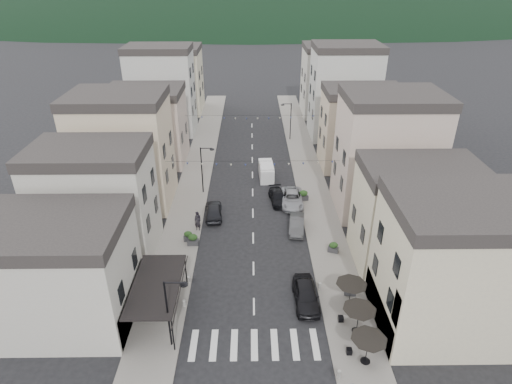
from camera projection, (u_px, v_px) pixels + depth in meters
ground at (255, 367)px, 29.87m from camera, size 700.00×700.00×0.00m
sidewalk_left at (197, 172)px, 58.02m from camera, size 4.00×76.00×0.12m
sidewalk_right at (307, 171)px, 58.18m from camera, size 4.00×76.00×0.12m
hill_backdrop at (251, 6)px, 294.79m from camera, size 640.00×360.00×70.00m
boutique_building at (49, 277)px, 32.24m from camera, size 12.00×8.00×8.00m
bistro_building at (452, 272)px, 31.21m from camera, size 10.00×8.00×10.00m
boutique_awning at (159, 286)px, 32.74m from camera, size 3.77×7.50×3.28m
buildings_row_left at (149, 116)px, 60.18m from camera, size 10.20×54.16×14.00m
buildings_row_right at (356, 116)px, 59.37m from camera, size 10.20×54.16×14.50m
cafe_terrace at (359, 312)px, 31.32m from camera, size 2.50×8.10×2.53m
streetlamp_left_near at (171, 308)px, 29.83m from camera, size 1.70×0.56×6.00m
streetlamp_left_far at (204, 165)px, 51.03m from camera, size 1.70×0.56×6.00m
streetlamp_right_far at (289, 118)px, 67.05m from camera, size 1.70×0.56×6.00m
bollards at (254, 307)px, 34.53m from camera, size 11.66×10.26×0.60m
bunting_near at (253, 164)px, 46.64m from camera, size 19.00×0.28×0.62m
bunting_far at (252, 118)px, 60.77m from camera, size 19.00×0.28×0.62m
parked_car_a at (306, 295)px, 35.22m from camera, size 2.06×4.89×1.65m
parked_car_b at (297, 224)px, 44.98m from camera, size 2.01×4.45×1.42m
parked_car_c at (292, 199)px, 49.90m from camera, size 2.65×5.44×1.49m
parked_car_d at (278, 197)px, 50.39m from camera, size 2.39×4.65×1.29m
parked_car_e at (214, 211)px, 47.38m from camera, size 2.22×4.74×1.57m
delivery_van at (266, 171)px, 55.96m from camera, size 1.96×4.52×2.13m
pedestrian_a at (198, 223)px, 44.71m from camera, size 0.70×0.51×1.80m
pedestrian_b at (198, 219)px, 45.42m from camera, size 1.05×1.03×1.70m
planter_la at (193, 240)px, 42.49m from camera, size 1.11×0.63×1.22m
planter_lb at (188, 236)px, 43.19m from camera, size 1.04×0.74×1.06m
planter_ra at (350, 289)px, 36.06m from camera, size 1.03×0.67×1.08m
planter_rb at (333, 247)px, 41.44m from camera, size 1.11×0.84×1.10m
planter_rc at (303, 195)px, 50.60m from camera, size 1.25×0.88×1.28m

